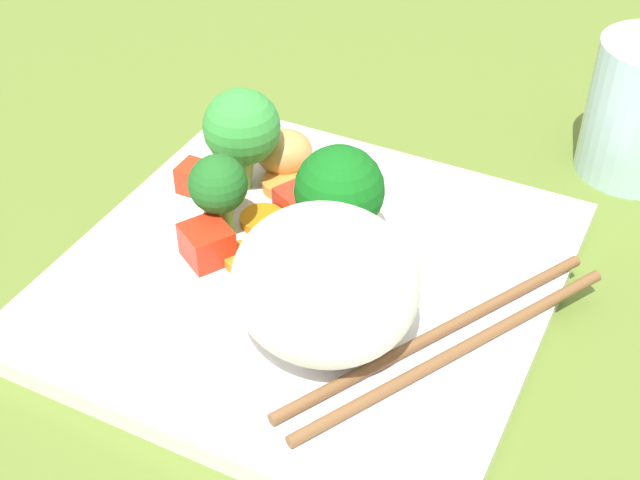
# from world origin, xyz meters

# --- Properties ---
(ground_plane) EXTENTS (1.10, 1.10, 0.02)m
(ground_plane) POSITION_xyz_m (0.00, 0.00, -0.01)
(ground_plane) COLOR #5C742C
(square_plate) EXTENTS (0.27, 0.27, 0.01)m
(square_plate) POSITION_xyz_m (0.00, 0.00, 0.01)
(square_plate) COLOR white
(square_plate) RESTS_ON ground_plane
(rice_mound) EXTENTS (0.13, 0.13, 0.07)m
(rice_mound) POSITION_xyz_m (-0.03, 0.04, 0.05)
(rice_mound) COLOR white
(rice_mound) RESTS_ON square_plate
(broccoli_floret_0) EXTENTS (0.03, 0.03, 0.05)m
(broccoli_floret_0) POSITION_xyz_m (0.06, -0.01, 0.05)
(broccoli_floret_0) COLOR #72AF45
(broccoli_floret_0) RESTS_ON square_plate
(broccoli_floret_1) EXTENTS (0.05, 0.05, 0.07)m
(broccoli_floret_1) POSITION_xyz_m (0.07, -0.05, 0.05)
(broccoli_floret_1) COLOR #7FB151
(broccoli_floret_1) RESTS_ON square_plate
(broccoli_floret_2) EXTENTS (0.05, 0.05, 0.07)m
(broccoli_floret_2) POSITION_xyz_m (-0.01, -0.02, 0.05)
(broccoli_floret_2) COLOR #80B557
(broccoli_floret_2) RESTS_ON square_plate
(carrot_slice_0) EXTENTS (0.03, 0.03, 0.01)m
(carrot_slice_0) POSITION_xyz_m (0.04, -0.03, 0.02)
(carrot_slice_0) COLOR orange
(carrot_slice_0) RESTS_ON square_plate
(carrot_slice_1) EXTENTS (0.03, 0.03, 0.01)m
(carrot_slice_1) POSITION_xyz_m (0.03, 0.01, 0.02)
(carrot_slice_1) COLOR orange
(carrot_slice_1) RESTS_ON square_plate
(carrot_slice_2) EXTENTS (0.03, 0.03, 0.01)m
(carrot_slice_2) POSITION_xyz_m (0.05, -0.06, 0.02)
(carrot_slice_2) COLOR orange
(carrot_slice_2) RESTS_ON square_plate
(carrot_slice_3) EXTENTS (0.04, 0.04, 0.01)m
(carrot_slice_3) POSITION_xyz_m (0.02, -0.07, 0.02)
(carrot_slice_3) COLOR orange
(carrot_slice_3) RESTS_ON square_plate
(pepper_chunk_0) EXTENTS (0.03, 0.03, 0.01)m
(pepper_chunk_0) POSITION_xyz_m (0.03, -0.05, 0.02)
(pepper_chunk_0) COLOR red
(pepper_chunk_0) RESTS_ON square_plate
(pepper_chunk_1) EXTENTS (0.02, 0.02, 0.02)m
(pepper_chunk_1) POSITION_xyz_m (0.10, -0.04, 0.02)
(pepper_chunk_1) COLOR red
(pepper_chunk_1) RESTS_ON square_plate
(pepper_chunk_2) EXTENTS (0.04, 0.03, 0.02)m
(pepper_chunk_2) POSITION_xyz_m (0.06, 0.02, 0.02)
(pepper_chunk_2) COLOR red
(pepper_chunk_2) RESTS_ON square_plate
(pepper_chunk_3) EXTENTS (0.04, 0.04, 0.01)m
(pepper_chunk_3) POSITION_xyz_m (0.00, -0.00, 0.02)
(pepper_chunk_3) COLOR red
(pepper_chunk_3) RESTS_ON square_plate
(chicken_piece_0) EXTENTS (0.03, 0.03, 0.02)m
(chicken_piece_0) POSITION_xyz_m (0.08, -0.03, 0.02)
(chicken_piece_0) COLOR #B38549
(chicken_piece_0) RESTS_ON square_plate
(chicken_piece_1) EXTENTS (0.03, 0.02, 0.02)m
(chicken_piece_1) POSITION_xyz_m (0.01, -0.03, 0.02)
(chicken_piece_1) COLOR tan
(chicken_piece_1) RESTS_ON square_plate
(chicken_piece_2) EXTENTS (0.03, 0.03, 0.02)m
(chicken_piece_2) POSITION_xyz_m (0.02, 0.02, 0.02)
(chicken_piece_2) COLOR #B2864A
(chicken_piece_2) RESTS_ON square_plate
(chicken_piece_3) EXTENTS (0.05, 0.05, 0.02)m
(chicken_piece_3) POSITION_xyz_m (-0.00, -0.05, 0.02)
(chicken_piece_3) COLOR #C08543
(chicken_piece_3) RESTS_ON square_plate
(chicken_piece_4) EXTENTS (0.05, 0.05, 0.03)m
(chicken_piece_4) POSITION_xyz_m (0.06, -0.08, 0.03)
(chicken_piece_4) COLOR tan
(chicken_piece_4) RESTS_ON square_plate
(chopstick_pair) EXTENTS (0.12, 0.19, 0.01)m
(chopstick_pair) POSITION_xyz_m (-0.09, 0.02, 0.02)
(chopstick_pair) COLOR brown
(chopstick_pair) RESTS_ON square_plate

